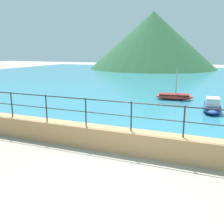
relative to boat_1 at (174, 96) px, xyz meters
name	(u,v)px	position (x,y,z in m)	size (l,w,h in m)	color
ground_plane	(79,211)	(0.19, -12.37, -0.26)	(120.00, 120.00, 0.00)	gray
promenade_wall	(131,142)	(0.19, -9.17, 0.09)	(20.00, 0.56, 0.70)	tan
railing	(131,111)	(0.19, -9.17, 1.05)	(18.44, 0.04, 0.90)	#282623
lake_water	(196,79)	(0.19, 13.47, -0.23)	(64.00, 44.32, 0.06)	teal
hill_main	(153,41)	(-8.52, 28.52, 4.54)	(21.78, 21.78, 9.60)	#285633
boat_1	(174,96)	(0.00, 0.00, 0.00)	(2.39, 1.16, 1.96)	red
boat_2	(212,107)	(2.32, -2.69, 0.06)	(1.04, 2.35, 0.76)	#2D4C9E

